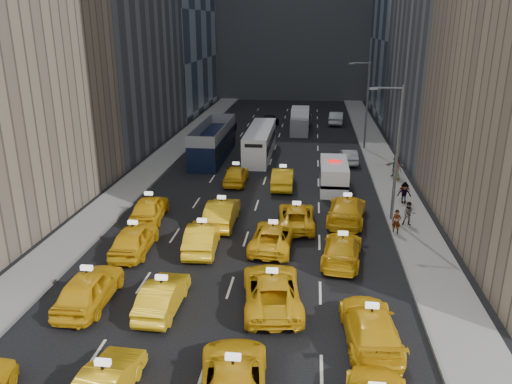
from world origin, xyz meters
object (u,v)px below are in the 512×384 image
Objects in this scene: double_decker at (213,141)px; pedestrian_0 at (397,222)px; box_truck at (300,121)px; taxi_2 at (233,379)px; city_bus at (260,142)px; nypd_van at (334,176)px; taxi_1 at (105,384)px.

double_decker is 7.61× the size of pedestrian_0.
box_truck is 4.10× the size of pedestrian_0.
city_bus is (-2.64, 33.75, 0.67)m from taxi_2.
box_truck is at bearing 100.76° from nypd_van.
nypd_van is (4.29, 24.09, 0.35)m from taxi_2.
taxi_2 is 0.83× the size of box_truck.
double_decker is 22.91m from pedestrian_0.
city_bus is at bearing -105.65° from box_truck.
city_bus is at bearing 135.25° from pedestrian_0.
taxi_1 is at bearing -92.13° from city_bus.
nypd_van is 0.89× the size of box_truck.
box_truck is at bearing -94.12° from taxi_1.
pedestrian_0 is (14.97, -17.33, -0.74)m from double_decker.
taxi_2 is 3.42× the size of pedestrian_0.
taxi_1 is at bearing -111.85° from pedestrian_0.
double_decker is (-7.10, 32.55, 0.92)m from taxi_2.
taxi_2 is at bearing -84.74° from city_bus.
box_truck is at bearing 54.65° from double_decker.
taxi_1 is at bearing -95.15° from box_truck.
taxi_1 is 20.12m from pedestrian_0.
nypd_van is 9.56m from pedestrian_0.
taxi_1 is 0.82× the size of taxi_2.
taxi_1 is 0.39× the size of city_bus.
pedestrian_0 is at bearing -59.66° from city_bus.
nypd_van is at bearing -53.59° from city_bus.
double_decker reaches higher than taxi_1.
box_truck is at bearing 118.60° from pedestrian_0.
pedestrian_0 reaches higher than taxi_1.
taxi_1 is at bearing -88.63° from double_decker.
city_bus is (1.76, 34.48, 0.70)m from taxi_1.
city_bus is at bearing 127.49° from nypd_van.
pedestrian_0 is at bearing -125.07° from taxi_1.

